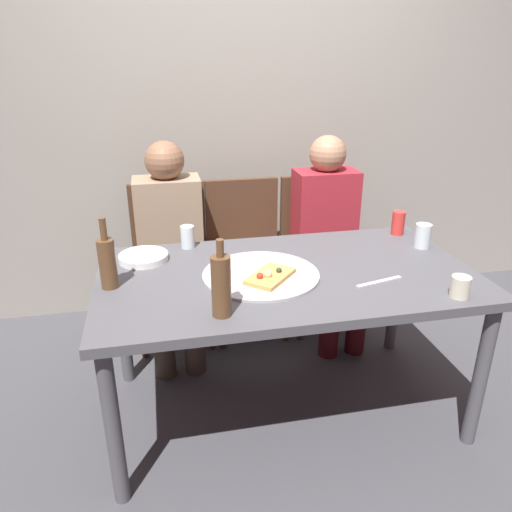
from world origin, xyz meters
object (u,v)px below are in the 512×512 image
(plate_stack, at_px, (143,257))
(pizza_tray, at_px, (261,275))
(wine_glass, at_px, (460,287))
(tumbler_near, at_px, (188,237))
(chair_left, at_px, (171,253))
(guest_in_beanie, at_px, (329,230))
(chair_right, at_px, (319,241))
(wine_bottle, at_px, (107,262))
(soda_can, at_px, (398,223))
(pizza_slice_last, at_px, (270,276))
(tumbler_far, at_px, (423,236))
(table_knife, at_px, (379,282))
(dining_table, at_px, (287,287))
(guest_in_sweater, at_px, (171,241))
(beer_bottle, at_px, (221,285))
(chair_middle, at_px, (246,247))

(plate_stack, bearing_deg, pizza_tray, -29.31)
(wine_glass, height_order, plate_stack, wine_glass)
(tumbler_near, height_order, plate_stack, tumbler_near)
(chair_left, relative_size, guest_in_beanie, 0.77)
(pizza_tray, bearing_deg, chair_right, 56.79)
(wine_bottle, distance_m, chair_right, 1.48)
(wine_bottle, bearing_deg, soda_can, 13.32)
(wine_bottle, distance_m, wine_glass, 1.37)
(pizza_slice_last, distance_m, tumbler_far, 0.84)
(table_knife, relative_size, chair_right, 0.24)
(dining_table, bearing_deg, guest_in_sweater, 124.16)
(beer_bottle, bearing_deg, table_knife, 11.17)
(plate_stack, distance_m, chair_left, 0.64)
(wine_bottle, bearing_deg, pizza_slice_last, -7.14)
(guest_in_sweater, bearing_deg, tumbler_far, 155.26)
(soda_can, distance_m, chair_right, 0.62)
(soda_can, bearing_deg, wine_glass, -97.74)
(plate_stack, bearing_deg, wine_glass, -27.21)
(pizza_tray, bearing_deg, table_knife, -19.29)
(guest_in_sweater, bearing_deg, tumbler_near, 103.35)
(pizza_slice_last, relative_size, beer_bottle, 0.86)
(soda_can, xyz_separation_m, chair_left, (-1.15, 0.50, -0.27))
(tumbler_near, xyz_separation_m, chair_middle, (0.37, 0.47, -0.26))
(wine_glass, distance_m, table_knife, 0.31)
(chair_left, bearing_deg, tumbler_far, 149.51)
(dining_table, bearing_deg, wine_glass, -31.15)
(pizza_tray, bearing_deg, chair_left, 112.20)
(guest_in_sweater, bearing_deg, chair_right, -170.57)
(soda_can, relative_size, table_knife, 0.55)
(beer_bottle, bearing_deg, soda_can, 32.78)
(plate_stack, height_order, guest_in_beanie, guest_in_beanie)
(dining_table, bearing_deg, table_knife, -27.27)
(tumbler_far, xyz_separation_m, guest_in_sweater, (-1.18, 0.54, -0.14))
(table_knife, relative_size, guest_in_sweater, 0.19)
(wine_bottle, relative_size, tumbler_near, 2.69)
(tumbler_near, relative_size, chair_middle, 0.12)
(pizza_slice_last, relative_size, soda_can, 2.05)
(chair_right, distance_m, guest_in_sweater, 0.93)
(table_knife, bearing_deg, beer_bottle, -2.46)
(pizza_slice_last, relative_size, tumbler_far, 2.14)
(wine_glass, xyz_separation_m, guest_in_sweater, (-1.06, 1.05, -0.12))
(beer_bottle, distance_m, tumbler_far, 1.14)
(chair_middle, height_order, chair_right, same)
(plate_stack, relative_size, table_knife, 1.01)
(beer_bottle, xyz_separation_m, soda_can, (1.01, 0.65, -0.06))
(dining_table, distance_m, guest_in_sweater, 0.84)
(table_knife, bearing_deg, tumbler_near, -50.48)
(table_knife, bearing_deg, guest_in_beanie, -110.14)
(soda_can, bearing_deg, pizza_slice_last, -151.90)
(tumbler_far, bearing_deg, chair_left, 149.51)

